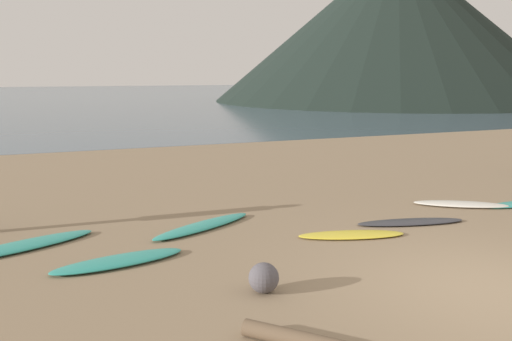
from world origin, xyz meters
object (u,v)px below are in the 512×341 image
object	(u,v)px
surfboard_1	(119,261)
surfboard_4	(411,222)
surfboard_0	(21,246)
surfboard_2	(203,226)
surfboard_3	(351,235)
surfboard_5	(461,204)
beach_rock_near	(264,278)

from	to	relation	value
surfboard_1	surfboard_4	size ratio (longest dim) A/B	0.96
surfboard_4	surfboard_1	bearing A→B (deg)	-165.55
surfboard_0	surfboard_2	bearing A→B (deg)	-22.80
surfboard_1	surfboard_3	xyz separation A→B (m)	(4.06, -0.13, -0.02)
surfboard_0	surfboard_3	distance (m)	5.66
surfboard_4	surfboard_2	bearing A→B (deg)	175.27
surfboard_5	beach_rock_near	distance (m)	6.46
surfboard_1	beach_rock_near	distance (m)	2.46
surfboard_2	surfboard_5	world-z (taller)	surfboard_2
surfboard_3	surfboard_4	world-z (taller)	same
surfboard_3	beach_rock_near	xyz separation A→B (m)	(-2.43, -1.71, 0.17)
surfboard_1	surfboard_0	bearing A→B (deg)	125.77
surfboard_5	surfboard_4	bearing A→B (deg)	-127.19
surfboard_1	surfboard_4	distance (m)	5.58
surfboard_5	surfboard_3	bearing A→B (deg)	-131.54
beach_rock_near	surfboard_5	bearing A→B (deg)	24.98
surfboard_2	surfboard_3	xyz separation A→B (m)	(2.31, -1.50, -0.02)
surfboard_1	surfboard_4	xyz separation A→B (m)	(5.58, 0.16, -0.01)
surfboard_0	beach_rock_near	world-z (taller)	beach_rock_near
surfboard_2	beach_rock_near	bearing A→B (deg)	-119.36
surfboard_5	beach_rock_near	xyz separation A→B (m)	(-5.85, -2.73, 0.16)
surfboard_2	beach_rock_near	xyz separation A→B (m)	(-0.11, -3.21, 0.16)
surfboard_0	surfboard_3	world-z (taller)	surfboard_0
surfboard_2	surfboard_0	bearing A→B (deg)	152.90
surfboard_3	surfboard_5	xyz separation A→B (m)	(3.42, 1.02, 0.01)
surfboard_2	surfboard_4	bearing A→B (deg)	-44.89
surfboard_2	surfboard_4	xyz separation A→B (m)	(3.83, -1.21, -0.01)
surfboard_5	beach_rock_near	size ratio (longest dim) A/B	4.90
surfboard_0	surfboard_5	size ratio (longest dim) A/B	1.26
surfboard_0	surfboard_3	size ratio (longest dim) A/B	1.32
surfboard_0	surfboard_2	xyz separation A→B (m)	(3.14, 0.01, 0.00)
surfboard_3	surfboard_5	bearing A→B (deg)	32.74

